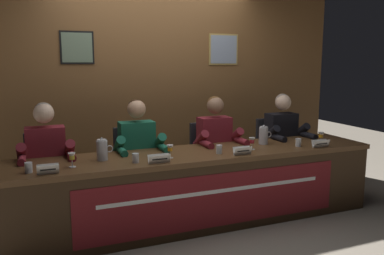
{
  "coord_description": "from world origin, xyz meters",
  "views": [
    {
      "loc": [
        -1.42,
        -3.51,
        1.61
      ],
      "look_at": [
        0.0,
        0.0,
        0.97
      ],
      "focal_mm": 36.82,
      "sensor_mm": 36.0,
      "label": 1
    }
  ],
  "objects_px": {
    "water_cup_center_left": "(136,159)",
    "nameplate_far_right": "(321,143)",
    "chair_far_right": "(275,156)",
    "panelist_center_left": "(139,150)",
    "juice_glass_center_right": "(252,141)",
    "nameplate_center_right": "(242,151)",
    "water_cup_far_right": "(298,143)",
    "juice_glass_far_right": "(321,136)",
    "nameplate_center_left": "(159,159)",
    "panelist_far_right": "(285,137)",
    "conference_table": "(197,177)",
    "chair_far_left": "(48,180)",
    "water_pitcher_right_side": "(264,135)",
    "panelist_center_right": "(217,143)",
    "water_cup_center_right": "(219,150)",
    "panelist_far_left": "(47,157)",
    "chair_center_right": "(210,163)",
    "water_pitcher_left_side": "(102,150)",
    "juice_glass_far_left": "(72,157)",
    "chair_center_left": "(135,171)",
    "nameplate_far_left": "(48,169)",
    "juice_glass_center_left": "(170,149)",
    "water_cup_far_left": "(29,168)"
  },
  "relations": [
    {
      "from": "chair_center_right",
      "to": "water_pitcher_right_side",
      "type": "xyz_separation_m",
      "value": [
        0.43,
        -0.47,
        0.38
      ]
    },
    {
      "from": "water_cup_center_right",
      "to": "juice_glass_center_right",
      "type": "bearing_deg",
      "value": 4.93
    },
    {
      "from": "juice_glass_center_right",
      "to": "juice_glass_far_right",
      "type": "height_order",
      "value": "same"
    },
    {
      "from": "panelist_far_right",
      "to": "chair_far_left",
      "type": "bearing_deg",
      "value": 175.74
    },
    {
      "from": "panelist_far_left",
      "to": "panelist_far_right",
      "type": "bearing_deg",
      "value": 0.0
    },
    {
      "from": "panelist_center_left",
      "to": "conference_table",
      "type": "bearing_deg",
      "value": -45.99
    },
    {
      "from": "panelist_center_left",
      "to": "juice_glass_center_right",
      "type": "relative_size",
      "value": 9.93
    },
    {
      "from": "juice_glass_far_left",
      "to": "nameplate_center_left",
      "type": "height_order",
      "value": "juice_glass_far_left"
    },
    {
      "from": "water_pitcher_left_side",
      "to": "panelist_center_left",
      "type": "bearing_deg",
      "value": 37.63
    },
    {
      "from": "conference_table",
      "to": "chair_far_left",
      "type": "bearing_deg",
      "value": 153.64
    },
    {
      "from": "chair_center_left",
      "to": "nameplate_center_right",
      "type": "relative_size",
      "value": 4.92
    },
    {
      "from": "juice_glass_center_left",
      "to": "water_pitcher_left_side",
      "type": "distance_m",
      "value": 0.62
    },
    {
      "from": "nameplate_center_right",
      "to": "water_cup_far_right",
      "type": "bearing_deg",
      "value": 8.34
    },
    {
      "from": "chair_far_right",
      "to": "water_pitcher_right_side",
      "type": "relative_size",
      "value": 4.3
    },
    {
      "from": "conference_table",
      "to": "chair_far_right",
      "type": "distance_m",
      "value": 1.49
    },
    {
      "from": "chair_far_left",
      "to": "nameplate_center_right",
      "type": "height_order",
      "value": "chair_far_left"
    },
    {
      "from": "nameplate_far_right",
      "to": "water_cup_far_right",
      "type": "bearing_deg",
      "value": 149.04
    },
    {
      "from": "nameplate_center_left",
      "to": "water_cup_center_right",
      "type": "relative_size",
      "value": 2.32
    },
    {
      "from": "nameplate_far_left",
      "to": "water_cup_far_right",
      "type": "distance_m",
      "value": 2.5
    },
    {
      "from": "nameplate_far_left",
      "to": "panelist_far_right",
      "type": "distance_m",
      "value": 2.76
    },
    {
      "from": "chair_center_right",
      "to": "chair_far_right",
      "type": "xyz_separation_m",
      "value": [
        0.89,
        0.0,
        0.0
      ]
    },
    {
      "from": "juice_glass_center_right",
      "to": "water_cup_far_right",
      "type": "height_order",
      "value": "juice_glass_center_right"
    },
    {
      "from": "juice_glass_far_right",
      "to": "water_cup_far_right",
      "type": "distance_m",
      "value": 0.34
    },
    {
      "from": "panelist_far_left",
      "to": "water_cup_far_right",
      "type": "height_order",
      "value": "panelist_far_left"
    },
    {
      "from": "conference_table",
      "to": "water_cup_far_right",
      "type": "height_order",
      "value": "water_cup_far_right"
    },
    {
      "from": "nameplate_center_left",
      "to": "panelist_far_right",
      "type": "height_order",
      "value": "panelist_far_right"
    },
    {
      "from": "chair_center_right",
      "to": "conference_table",
      "type": "bearing_deg",
      "value": -123.63
    },
    {
      "from": "water_cup_center_right",
      "to": "chair_far_right",
      "type": "relative_size",
      "value": 0.09
    },
    {
      "from": "water_pitcher_right_side",
      "to": "panelist_center_right",
      "type": "bearing_deg",
      "value": 148.0
    },
    {
      "from": "juice_glass_far_left",
      "to": "chair_far_right",
      "type": "distance_m",
      "value": 2.6
    },
    {
      "from": "chair_far_left",
      "to": "panelist_center_right",
      "type": "relative_size",
      "value": 0.73
    },
    {
      "from": "conference_table",
      "to": "nameplate_far_right",
      "type": "xyz_separation_m",
      "value": [
        1.34,
        -0.16,
        0.26
      ]
    },
    {
      "from": "chair_center_right",
      "to": "water_pitcher_left_side",
      "type": "bearing_deg",
      "value": -158.22
    },
    {
      "from": "water_cup_far_left",
      "to": "juice_glass_center_right",
      "type": "xyz_separation_m",
      "value": [
        2.11,
        0.06,
        0.05
      ]
    },
    {
      "from": "nameplate_far_left",
      "to": "water_cup_center_right",
      "type": "xyz_separation_m",
      "value": [
        1.58,
        0.13,
        -0.0
      ]
    },
    {
      "from": "conference_table",
      "to": "water_cup_center_left",
      "type": "xyz_separation_m",
      "value": [
        -0.62,
        -0.07,
        0.26
      ]
    },
    {
      "from": "water_cup_center_right",
      "to": "juice_glass_far_right",
      "type": "relative_size",
      "value": 0.69
    },
    {
      "from": "panelist_center_left",
      "to": "water_cup_far_right",
      "type": "relative_size",
      "value": 14.49
    },
    {
      "from": "water_cup_center_left",
      "to": "panelist_center_right",
      "type": "bearing_deg",
      "value": 26.76
    },
    {
      "from": "chair_center_right",
      "to": "water_pitcher_right_side",
      "type": "relative_size",
      "value": 4.3
    },
    {
      "from": "panelist_center_right",
      "to": "water_pitcher_right_side",
      "type": "height_order",
      "value": "panelist_center_right"
    },
    {
      "from": "chair_far_right",
      "to": "nameplate_far_right",
      "type": "bearing_deg",
      "value": -89.97
    },
    {
      "from": "water_pitcher_left_side",
      "to": "water_pitcher_right_side",
      "type": "bearing_deg",
      "value": 1.97
    },
    {
      "from": "juice_glass_center_left",
      "to": "water_pitcher_right_side",
      "type": "relative_size",
      "value": 0.59
    },
    {
      "from": "panelist_far_left",
      "to": "juice_glass_center_right",
      "type": "bearing_deg",
      "value": -13.23
    },
    {
      "from": "chair_far_left",
      "to": "panelist_far_right",
      "type": "height_order",
      "value": "panelist_far_right"
    },
    {
      "from": "panelist_center_left",
      "to": "juice_glass_far_right",
      "type": "bearing_deg",
      "value": -13.84
    },
    {
      "from": "water_cup_center_left",
      "to": "nameplate_far_right",
      "type": "xyz_separation_m",
      "value": [
        1.95,
        -0.1,
        0.0
      ]
    },
    {
      "from": "nameplate_center_right",
      "to": "juice_glass_center_right",
      "type": "distance_m",
      "value": 0.26
    },
    {
      "from": "water_cup_center_left",
      "to": "chair_far_right",
      "type": "height_order",
      "value": "chair_far_right"
    }
  ]
}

